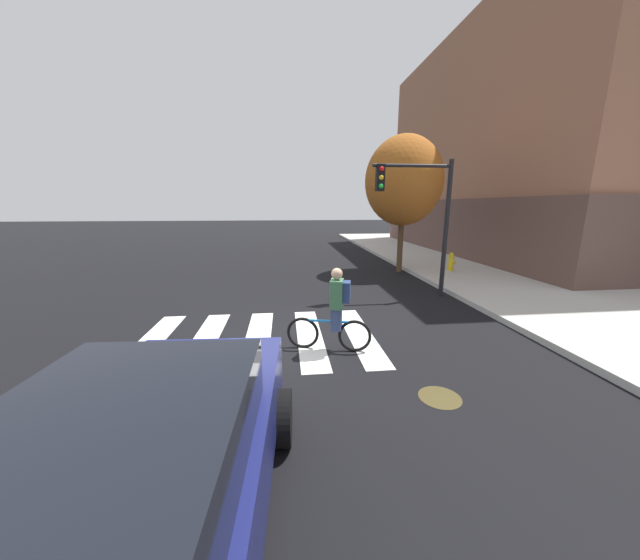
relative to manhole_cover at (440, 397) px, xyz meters
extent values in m
plane|color=black|center=(-2.46, 2.59, 0.00)|extent=(120.00, 120.00, 0.00)
cube|color=#B2AFA8|center=(6.29, 2.59, 0.07)|extent=(6.50, 50.00, 0.15)
cube|color=silver|center=(-5.20, 2.59, 0.00)|extent=(0.55, 3.41, 0.01)
cube|color=silver|center=(-4.06, 2.59, 0.00)|extent=(0.55, 3.41, 0.01)
cube|color=silver|center=(-2.92, 2.59, 0.00)|extent=(0.55, 3.41, 0.01)
cube|color=silver|center=(-1.79, 2.59, 0.00)|extent=(0.55, 3.41, 0.01)
cube|color=silver|center=(-0.65, 2.59, 0.00)|extent=(0.55, 3.41, 0.01)
cylinder|color=#473D1E|center=(0.00, 0.00, 0.00)|extent=(0.64, 0.64, 0.01)
cube|color=navy|center=(-3.43, -2.12, 0.69)|extent=(2.10, 4.69, 0.70)
cube|color=black|center=(-3.43, -2.27, 1.31)|extent=(1.77, 2.29, 0.55)
cylinder|color=black|center=(-4.31, -0.60, 0.34)|extent=(0.28, 0.69, 0.68)
cylinder|color=black|center=(-2.38, -0.70, 0.34)|extent=(0.28, 0.69, 0.68)
torus|color=black|center=(-0.96, 1.73, 0.33)|extent=(0.65, 0.23, 0.66)
torus|color=black|center=(-1.97, 2.00, 0.33)|extent=(0.65, 0.23, 0.66)
cylinder|color=#1972BF|center=(-1.46, 1.87, 0.61)|extent=(0.87, 0.28, 0.05)
cylinder|color=#1972BF|center=(-1.31, 1.82, 0.68)|extent=(0.04, 0.04, 0.45)
cube|color=#384772|center=(-1.31, 1.82, 0.73)|extent=(0.27, 0.32, 0.56)
cube|color=#3F724C|center=(-1.31, 1.82, 1.18)|extent=(0.33, 0.41, 0.56)
sphere|color=tan|center=(-1.31, 1.82, 1.58)|extent=(0.22, 0.22, 0.22)
cube|color=navy|center=(-1.14, 1.78, 1.23)|extent=(0.23, 0.31, 0.40)
cylinder|color=black|center=(2.70, 5.52, 2.10)|extent=(0.14, 0.14, 4.20)
cylinder|color=black|center=(1.50, 5.52, 4.00)|extent=(2.40, 0.10, 0.10)
cube|color=black|center=(0.54, 5.52, 3.65)|extent=(0.24, 0.20, 0.76)
sphere|color=red|center=(0.54, 5.41, 3.89)|extent=(0.14, 0.14, 0.14)
sphere|color=gold|center=(0.54, 5.41, 3.65)|extent=(0.14, 0.14, 0.14)
sphere|color=green|center=(0.54, 5.41, 3.41)|extent=(0.14, 0.14, 0.14)
cylinder|color=gold|center=(4.71, 8.75, 0.47)|extent=(0.22, 0.22, 0.65)
sphere|color=gold|center=(4.71, 8.75, 0.84)|extent=(0.18, 0.18, 0.18)
cylinder|color=gold|center=(4.87, 8.75, 0.50)|extent=(0.12, 0.09, 0.09)
cylinder|color=#4C3823|center=(2.72, 9.53, 1.28)|extent=(0.24, 0.24, 2.58)
ellipsoid|color=#A5591E|center=(2.72, 9.53, 3.86)|extent=(3.21, 3.21, 3.69)
cube|color=brown|center=(15.38, 14.46, 1.60)|extent=(16.80, 18.77, 3.20)
cube|color=#936047|center=(15.38, 14.46, 7.69)|extent=(16.46, 18.39, 8.99)
camera|label=1|loc=(-2.30, -4.23, 2.85)|focal=18.35mm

